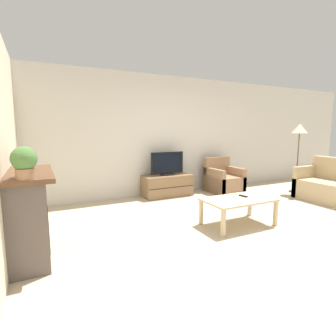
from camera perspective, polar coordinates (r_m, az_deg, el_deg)
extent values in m
plane|color=tan|center=(4.31, 16.59, -12.12)|extent=(24.00, 24.00, 0.00)
cube|color=beige|center=(6.18, 0.53, 7.07)|extent=(12.00, 0.06, 2.70)
cube|color=#564C47|center=(3.49, -28.04, -9.33)|extent=(0.38, 1.11, 0.96)
cube|color=black|center=(3.52, -24.68, -10.92)|extent=(0.01, 0.61, 0.53)
cube|color=orange|center=(3.57, -24.51, -13.12)|extent=(0.01, 0.43, 0.11)
cube|color=brown|center=(3.38, -28.11, -1.11)|extent=(0.50, 1.23, 0.05)
cylinder|color=#512D23|center=(2.99, -28.69, 0.88)|extent=(0.12, 0.12, 0.27)
sphere|color=#512D23|center=(2.98, -28.88, 3.63)|extent=(0.06, 0.06, 0.06)
cube|color=brown|center=(3.49, -28.33, 0.80)|extent=(0.07, 0.11, 0.15)
cylinder|color=white|center=(3.49, -27.72, 1.03)|extent=(0.00, 0.08, 0.08)
cylinder|color=#936B4C|center=(2.85, -28.68, -1.13)|extent=(0.17, 0.17, 0.10)
sphere|color=#477038|center=(2.83, -28.88, 1.80)|extent=(0.24, 0.24, 0.24)
cube|color=brown|center=(5.93, -0.16, -3.83)|extent=(1.11, 0.48, 0.47)
cube|color=black|center=(5.72, 0.92, -4.28)|extent=(1.09, 0.01, 0.01)
cube|color=black|center=(5.88, -0.16, -1.38)|extent=(0.27, 0.18, 0.04)
cube|color=black|center=(5.84, -0.16, 1.15)|extent=(0.78, 0.03, 0.48)
cube|color=black|center=(5.83, -0.09, 1.14)|extent=(0.72, 0.01, 0.43)
cube|color=#937051|center=(6.40, 12.10, -3.46)|extent=(0.70, 0.76, 0.40)
cube|color=#937051|center=(6.57, 10.53, 0.54)|extent=(0.70, 0.14, 0.43)
cube|color=#937051|center=(6.20, 9.95, -2.87)|extent=(0.10, 0.76, 0.59)
cube|color=#937051|center=(6.57, 14.18, -2.37)|extent=(0.10, 0.76, 0.59)
cube|color=#CCB289|center=(4.24, 15.12, -6.64)|extent=(1.09, 0.63, 0.03)
cube|color=#CCB289|center=(3.78, 11.93, -11.69)|extent=(0.05, 0.05, 0.39)
cube|color=#CCB289|center=(4.46, 22.37, -9.07)|extent=(0.05, 0.05, 0.39)
cube|color=#CCB289|center=(4.20, 7.20, -9.53)|extent=(0.05, 0.05, 0.39)
cube|color=#CCB289|center=(4.82, 17.39, -7.53)|extent=(0.05, 0.05, 0.39)
cube|color=black|center=(4.37, 16.05, -5.88)|extent=(0.07, 0.15, 0.02)
cube|color=tan|center=(6.70, 27.88, -2.48)|extent=(0.81, 0.11, 0.68)
cylinder|color=black|center=(7.05, 25.97, -4.64)|extent=(0.30, 0.30, 0.01)
cylinder|color=brown|center=(6.93, 26.34, 1.04)|extent=(0.03, 0.03, 1.39)
cone|color=beige|center=(6.89, 26.76, 7.69)|extent=(0.35, 0.35, 0.22)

